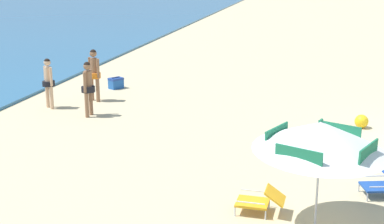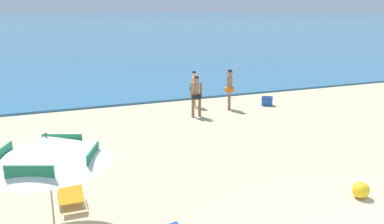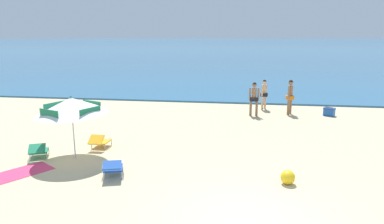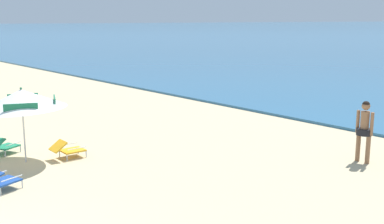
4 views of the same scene
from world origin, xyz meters
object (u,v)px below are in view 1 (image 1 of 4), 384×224
Objects in this scene: person_standing_beside at (48,80)px; beach_ball at (362,121)px; lounge_chair_facing_sea at (260,200)px; person_standing_near_shore at (94,71)px; person_wading_in at (88,85)px; lounge_chair_beside_umbrella at (384,183)px; cooler_box at (116,83)px; beach_umbrella_striped_main at (321,137)px.

person_standing_beside reaches higher than beach_ball.
lounge_chair_facing_sea is 9.65m from person_standing_beside.
person_standing_beside is at bearing 139.60° from person_standing_near_shore.
person_standing_beside is at bearing 51.13° from lounge_chair_facing_sea.
person_wading_in is (-1.78, -0.58, -0.04)m from person_standing_near_shore.
lounge_chair_beside_umbrella is at bearing -123.80° from person_standing_near_shore.
person_standing_near_shore is at bearing 17.97° from person_wading_in.
beach_ball is (0.70, -7.98, -0.77)m from person_wading_in.
cooler_box is 1.57× the size of beach_ball.
person_standing_near_shore reaches higher than lounge_chair_facing_sea.
person_wading_in is at bearing 63.49° from lounge_chair_beside_umbrella.
beach_umbrella_striped_main is at bearing -130.36° from person_wading_in.
lounge_chair_beside_umbrella is 9.18m from person_wading_in.
person_standing_beside reaches higher than cooler_box.
beach_umbrella_striped_main is 12.26m from cooler_box.
person_wading_in reaches higher than beach_ball.
person_wading_in is (5.47, 5.88, 0.70)m from lounge_chair_facing_sea.
lounge_chair_beside_umbrella is at bearing -59.00° from lounge_chair_facing_sea.
beach_umbrella_striped_main is 2.03× the size of person_standing_beside.
person_standing_beside is at bearing 70.45° from person_wading_in.
cooler_box is at bearing 38.03° from beach_umbrella_striped_main.
person_standing_near_shore is 1.05× the size of person_wading_in.
lounge_chair_facing_sea is (0.40, 1.02, -1.45)m from beach_umbrella_striped_main.
cooler_box is (7.80, 8.78, -0.08)m from lounge_chair_beside_umbrella.
lounge_chair_beside_umbrella is 10.87m from person_standing_beside.
beach_umbrella_striped_main is at bearing 144.38° from lounge_chair_beside_umbrella.
cooler_box reaches higher than beach_ball.
cooler_box is at bearing 70.61° from beach_ball.
person_standing_beside is (6.04, 7.49, 0.66)m from lounge_chair_facing_sea.
lounge_chair_beside_umbrella is at bearing -116.51° from person_wading_in.
person_standing_beside is at bearing 90.76° from beach_ball.
beach_umbrella_striped_main is 3.58× the size of lounge_chair_facing_sea.
beach_ball is (6.17, -2.09, -0.08)m from lounge_chair_facing_sea.
person_standing_near_shore is 1.09× the size of person_standing_beside.
lounge_chair_beside_umbrella is at bearing -115.42° from person_standing_beside.
beach_ball is (6.57, -1.07, -1.53)m from beach_umbrella_striped_main.
person_wading_in is at bearing -171.00° from cooler_box.
lounge_chair_beside_umbrella is 10.57m from person_standing_near_shore.
person_standing_near_shore is (7.25, 6.46, 0.74)m from lounge_chair_facing_sea.
beach_umbrella_striped_main is 6.83m from beach_ball.
person_standing_near_shore reaches higher than cooler_box.
person_standing_beside is 2.65× the size of cooler_box.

